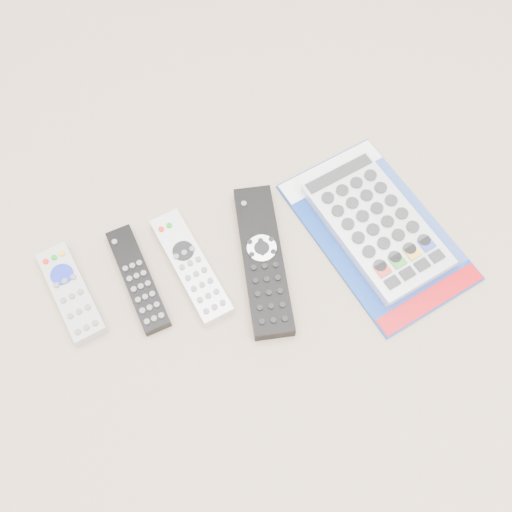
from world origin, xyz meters
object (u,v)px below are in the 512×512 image
object	(u,v)px
remote_small_grey	(71,293)
remote_silver_dvd	(191,266)
remote_slim_black	(138,279)
jumbo_remote_packaged	(376,224)
remote_large_black	(263,260)

from	to	relation	value
remote_small_grey	remote_silver_dvd	xyz separation A→B (m)	(0.19, -0.02, -0.00)
remote_slim_black	remote_silver_dvd	bearing A→B (deg)	-10.36
remote_small_grey	remote_slim_black	size ratio (longest dim) A/B	0.91
remote_small_grey	jumbo_remote_packaged	bearing A→B (deg)	-16.03
remote_large_black	jumbo_remote_packaged	size ratio (longest dim) A/B	0.76
remote_slim_black	remote_small_grey	bearing A→B (deg)	168.44
remote_small_grey	remote_large_black	size ratio (longest dim) A/B	0.65
remote_small_grey	remote_silver_dvd	size ratio (longest dim) A/B	0.83
remote_slim_black	jumbo_remote_packaged	distance (m)	0.39
remote_small_grey	jumbo_remote_packaged	xyz separation A→B (m)	(0.49, -0.05, 0.01)
remote_slim_black	remote_silver_dvd	xyz separation A→B (m)	(0.08, -0.01, 0.00)
remote_silver_dvd	remote_large_black	bearing A→B (deg)	-23.95
remote_small_grey	remote_large_black	xyz separation A→B (m)	(0.30, -0.05, 0.00)
remote_small_grey	remote_slim_black	bearing A→B (deg)	-16.18
remote_silver_dvd	jumbo_remote_packaged	xyz separation A→B (m)	(0.30, -0.03, 0.01)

